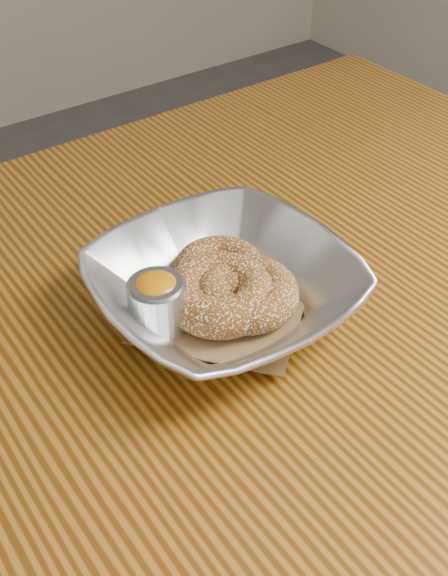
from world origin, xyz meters
TOP-DOWN VIEW (x-y plane):
  - table at (0.00, 0.00)m, footprint 1.20×0.80m
  - serving_bowl at (0.05, 0.01)m, footprint 0.23×0.23m
  - parchment at (0.05, 0.01)m, footprint 0.20×0.20m
  - donut_back at (0.07, 0.04)m, footprint 0.10×0.10m
  - donut_front at (0.07, -0.00)m, footprint 0.13×0.13m
  - donut_extra at (0.05, 0.01)m, footprint 0.12×0.12m
  - ramekin at (-0.01, 0.02)m, footprint 0.05×0.05m

SIDE VIEW (x-z plane):
  - table at x=0.00m, z-range 0.28..1.03m
  - parchment at x=0.05m, z-range 0.76..0.76m
  - donut_back at x=0.07m, z-range 0.76..0.79m
  - donut_front at x=0.07m, z-range 0.76..0.79m
  - donut_extra at x=0.05m, z-range 0.76..0.80m
  - serving_bowl at x=0.05m, z-range 0.75..0.81m
  - ramekin at x=-0.01m, z-range 0.76..0.82m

